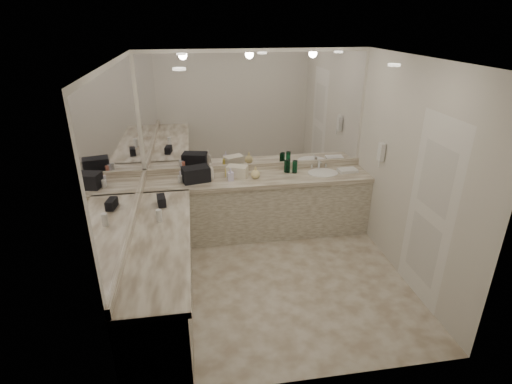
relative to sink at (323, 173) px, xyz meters
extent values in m
plane|color=beige|center=(-0.95, -1.20, -0.90)|extent=(3.20, 3.20, 0.00)
plane|color=white|center=(-0.95, -1.20, 1.71)|extent=(3.20, 3.20, 0.00)
cube|color=silver|center=(-0.95, 0.30, 0.41)|extent=(3.20, 0.02, 2.60)
cube|color=silver|center=(-2.55, -1.20, 0.41)|extent=(0.02, 3.00, 2.60)
cube|color=silver|center=(0.65, -1.20, 0.41)|extent=(0.02, 3.00, 2.60)
cube|color=beige|center=(-0.95, 0.00, -0.48)|extent=(3.20, 0.60, 0.84)
cube|color=beige|center=(-0.95, -0.01, -0.03)|extent=(3.20, 0.64, 0.06)
cube|color=beige|center=(-2.25, -1.50, -0.48)|extent=(0.60, 2.40, 0.84)
cube|color=beige|center=(-2.24, -1.50, -0.03)|extent=(0.64, 2.42, 0.06)
cube|color=beige|center=(-0.95, 0.28, 0.05)|extent=(3.20, 0.04, 0.10)
cube|color=beige|center=(-2.53, -1.20, 0.05)|extent=(0.04, 3.00, 0.10)
cube|color=white|center=(-0.95, 0.29, 0.88)|extent=(3.12, 0.01, 1.55)
cube|color=white|center=(-2.54, -1.20, 0.88)|extent=(0.01, 2.92, 1.55)
cylinder|color=white|center=(0.00, 0.00, 0.00)|extent=(0.44, 0.44, 0.03)
cube|color=silver|center=(0.00, 0.21, 0.07)|extent=(0.24, 0.16, 0.14)
cube|color=white|center=(0.61, -0.50, 0.46)|extent=(0.06, 0.10, 0.24)
cube|color=white|center=(0.64, -1.70, 0.16)|extent=(0.02, 0.82, 2.10)
cube|color=black|center=(-1.82, -0.02, 0.11)|extent=(0.41, 0.31, 0.21)
cube|color=black|center=(-2.25, -0.72, 0.06)|extent=(0.12, 0.22, 0.11)
cube|color=silver|center=(-1.24, 0.07, 0.09)|extent=(0.33, 0.27, 0.16)
cube|color=white|center=(0.37, 0.00, 0.03)|extent=(0.28, 0.20, 0.04)
cylinder|color=white|center=(-2.25, -1.16, 0.08)|extent=(0.06, 0.06, 0.15)
imported|color=silver|center=(-1.62, 0.00, 0.13)|extent=(0.10, 0.10, 0.24)
imported|color=white|center=(-1.35, -0.07, 0.10)|extent=(0.09, 0.09, 0.18)
imported|color=#F5E29A|center=(-1.00, -0.04, 0.09)|extent=(0.14, 0.14, 0.17)
cylinder|color=#0B4C2A|center=(-0.52, 0.13, 0.10)|extent=(0.07, 0.07, 0.18)
cylinder|color=#0B4C2A|center=(-0.50, 0.11, 0.10)|extent=(0.06, 0.06, 0.19)
cylinder|color=#0B4C2A|center=(-0.40, 0.08, 0.10)|extent=(0.07, 0.07, 0.19)
cylinder|color=silver|center=(-2.02, 0.07, 0.07)|extent=(0.06, 0.06, 0.12)
cylinder|color=#9966B2|center=(-1.16, 0.08, 0.04)|extent=(0.06, 0.06, 0.07)
cylinder|color=#F2D84C|center=(-1.38, 0.08, 0.06)|extent=(0.06, 0.06, 0.12)
cylinder|color=white|center=(-2.04, -0.04, 0.06)|extent=(0.06, 0.06, 0.10)
cylinder|color=#E57F66|center=(-1.99, 0.11, 0.07)|extent=(0.05, 0.05, 0.12)
camera|label=1|loc=(-1.81, -5.19, 2.09)|focal=28.00mm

